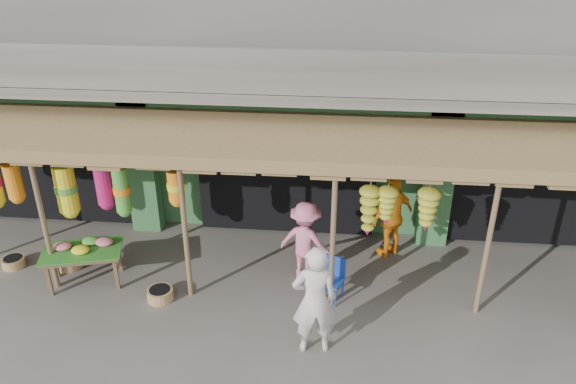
# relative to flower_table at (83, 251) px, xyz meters

# --- Properties ---
(ground) EXTENTS (80.00, 80.00, 0.00)m
(ground) POSITION_rel_flower_table_xyz_m (3.49, 0.01, -0.68)
(ground) COLOR #514C47
(ground) RESTS_ON ground
(building) EXTENTS (16.40, 6.80, 7.00)m
(building) POSITION_rel_flower_table_xyz_m (3.49, 4.88, 2.69)
(building) COLOR gray
(building) RESTS_ON ground
(awning) EXTENTS (14.00, 2.70, 2.79)m
(awning) POSITION_rel_flower_table_xyz_m (3.36, 0.81, 1.90)
(awning) COLOR brown
(awning) RESTS_ON ground
(flower_table) EXTENTS (1.56, 1.16, 0.84)m
(flower_table) POSITION_rel_flower_table_xyz_m (0.00, 0.00, 0.00)
(flower_table) COLOR brown
(flower_table) RESTS_ON ground
(blue_chair) EXTENTS (0.49, 0.50, 0.79)m
(blue_chair) POSITION_rel_flower_table_xyz_m (4.52, -0.01, -0.23)
(blue_chair) COLOR #173995
(blue_chair) RESTS_ON ground
(basket_left) EXTENTS (0.56, 0.56, 0.18)m
(basket_left) POSITION_rel_flower_table_xyz_m (-1.65, 0.35, -0.59)
(basket_left) COLOR olive
(basket_left) RESTS_ON ground
(basket_mid) EXTENTS (0.51, 0.51, 0.19)m
(basket_mid) POSITION_rel_flower_table_xyz_m (-0.56, 0.43, -0.58)
(basket_mid) COLOR olive
(basket_mid) RESTS_ON ground
(basket_right) EXTENTS (0.56, 0.56, 0.21)m
(basket_right) POSITION_rel_flower_table_xyz_m (1.49, -0.39, -0.57)
(basket_right) COLOR #9E7149
(basket_right) RESTS_ON ground
(person_front) EXTENTS (0.75, 0.55, 1.87)m
(person_front) POSITION_rel_flower_table_xyz_m (4.26, -1.36, 0.26)
(person_front) COLOR silver
(person_front) RESTS_ON ground
(person_vendor) EXTENTS (1.04, 0.97, 1.72)m
(person_vendor) POSITION_rel_flower_table_xyz_m (5.61, 1.50, 0.18)
(person_vendor) COLOR orange
(person_vendor) RESTS_ON ground
(person_shopper) EXTENTS (1.14, 0.87, 1.56)m
(person_shopper) POSITION_rel_flower_table_xyz_m (3.99, 0.55, 0.10)
(person_shopper) COLOR #D7728F
(person_shopper) RESTS_ON ground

